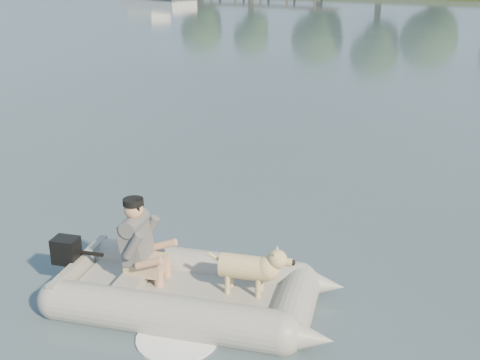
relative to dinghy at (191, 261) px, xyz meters
The scene contains 5 objects.
water 1.30m from the dinghy, 162.13° to the left, with size 160.00×160.00×0.00m, color slate.
dinghy is the anchor object (origin of this frame).
man 0.77m from the dinghy, 169.19° to the right, with size 0.77×0.66×1.14m, color #5A5B5F, non-canonical shape.
dog 0.69m from the dinghy, 19.62° to the left, with size 0.99×0.35×0.66m, color tan, non-canonical shape.
outboard_motor 1.79m from the dinghy, 164.95° to the right, with size 0.44×0.31×0.83m, color black, non-canonical shape.
Camera 1 is at (4.95, -5.90, 4.27)m, focal length 45.00 mm.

